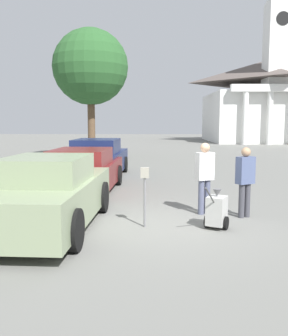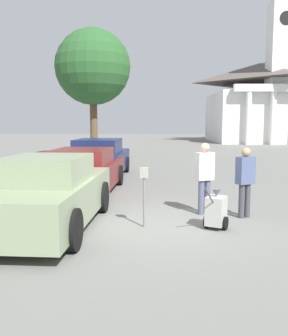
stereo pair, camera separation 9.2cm
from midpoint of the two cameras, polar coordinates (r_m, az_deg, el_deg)
name	(u,v)px [view 2 (the right image)]	position (r m, az deg, el deg)	size (l,w,h in m)	color
ground_plane	(160,225)	(8.28, 2.73, -8.62)	(120.00, 120.00, 0.00)	slate
parked_car_sage	(49,194)	(8.12, -13.90, -3.90)	(2.09, 4.68, 1.54)	gray
parked_car_maroon	(84,172)	(11.84, -8.98, -0.65)	(2.18, 5.21, 1.41)	maroon
parked_car_navy	(99,160)	(15.16, -6.68, 1.28)	(2.19, 5.23, 1.55)	#19234C
parking_meter	(144,186)	(7.90, 0.36, -2.69)	(0.18, 0.09, 1.28)	slate
person_worker	(205,174)	(9.12, 9.51, -0.89)	(0.47, 0.37, 1.74)	#515670
person_supervisor	(245,178)	(9.01, 15.45, -1.49)	(0.47, 0.39, 1.65)	#3F3F47
equipment_cart	(216,211)	(8.03, 11.24, -6.39)	(0.63, 0.97, 1.00)	#B2B2AD
church	(267,97)	(45.00, 18.25, 10.30)	(12.07, 13.32, 21.59)	white
shade_tree	(93,67)	(23.06, -7.68, 14.95)	(4.45, 4.45, 7.68)	brown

